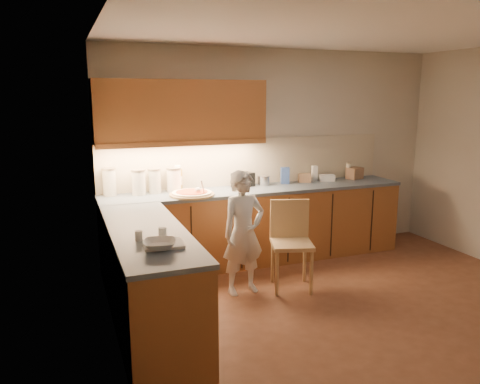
{
  "coord_description": "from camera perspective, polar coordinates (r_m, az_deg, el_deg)",
  "views": [
    {
      "loc": [
        -2.58,
        -3.43,
        2.03
      ],
      "look_at": [
        -0.8,
        1.2,
        1.0
      ],
      "focal_mm": 35.0,
      "sensor_mm": 36.0,
      "label": 1
    }
  ],
  "objects": [
    {
      "name": "l_counter",
      "position": [
        5.2,
        -1.46,
        -5.82
      ],
      "size": [
        3.77,
        2.62,
        0.92
      ],
      "color": "#985A2C",
      "rests_on": "ground"
    },
    {
      "name": "mixing_bowl",
      "position": [
        3.52,
        -9.77,
        -6.32
      ],
      "size": [
        0.29,
        0.29,
        0.06
      ],
      "primitive_type": "imported",
      "rotation": [
        0.0,
        0.0,
        -0.21
      ],
      "color": "silver",
      "rests_on": "l_counter"
    },
    {
      "name": "tall_jar",
      "position": [
        6.49,
        13.06,
        2.56
      ],
      "size": [
        0.07,
        0.07,
        0.21
      ],
      "rotation": [
        0.0,
        0.0,
        0.11
      ],
      "color": "silver",
      "rests_on": "l_counter"
    },
    {
      "name": "canister_d",
      "position": [
        5.51,
        -8.07,
        1.52
      ],
      "size": [
        0.18,
        0.18,
        0.28
      ],
      "rotation": [
        0.0,
        0.0,
        0.22
      ],
      "color": "white",
      "rests_on": "l_counter"
    },
    {
      "name": "steel_pot",
      "position": [
        5.87,
        2.88,
        1.43
      ],
      "size": [
        0.16,
        0.16,
        0.12
      ],
      "color": "silver",
      "rests_on": "l_counter"
    },
    {
      "name": "pizza_on_board",
      "position": [
        5.29,
        -5.86,
        -0.19
      ],
      "size": [
        0.51,
        0.51,
        0.21
      ],
      "rotation": [
        0.0,
        0.0,
        -0.31
      ],
      "color": "#A48552",
      "rests_on": "l_counter"
    },
    {
      "name": "toaster",
      "position": [
        5.76,
        0.37,
        1.49
      ],
      "size": [
        0.3,
        0.23,
        0.18
      ],
      "rotation": [
        0.0,
        0.0,
        0.32
      ],
      "color": "black",
      "rests_on": "l_counter"
    },
    {
      "name": "oil_jug",
      "position": [
        5.56,
        -7.58,
        1.57
      ],
      "size": [
        0.12,
        0.1,
        0.3
      ],
      "rotation": [
        0.0,
        0.0,
        -0.35
      ],
      "color": "#AD8922",
      "rests_on": "l_counter"
    },
    {
      "name": "spice_jar_b",
      "position": [
        3.76,
        -9.43,
        -4.95
      ],
      "size": [
        0.08,
        0.08,
        0.09
      ],
      "primitive_type": "cylinder",
      "rotation": [
        0.0,
        0.0,
        0.26
      ],
      "color": "white",
      "rests_on": "l_counter"
    },
    {
      "name": "wooden_chair",
      "position": [
        5.03,
        6.21,
        -5.55
      ],
      "size": [
        0.53,
        0.53,
        0.93
      ],
      "rotation": [
        0.0,
        0.0,
        -0.31
      ],
      "color": "tan",
      "rests_on": "ground"
    },
    {
      "name": "room",
      "position": [
        4.31,
        15.97,
        6.56
      ],
      "size": [
        4.54,
        4.5,
        2.62
      ],
      "color": "brown",
      "rests_on": "ground"
    },
    {
      "name": "card_box_a",
      "position": [
        6.13,
        7.87,
        1.71
      ],
      "size": [
        0.18,
        0.16,
        0.11
      ],
      "primitive_type": "cube",
      "rotation": [
        0.0,
        0.0,
        -0.36
      ],
      "color": "#A97F5B",
      "rests_on": "l_counter"
    },
    {
      "name": "card_box_b",
      "position": [
        6.5,
        13.8,
        2.25
      ],
      "size": [
        0.23,
        0.2,
        0.15
      ],
      "primitive_type": "cube",
      "rotation": [
        0.0,
        0.0,
        0.28
      ],
      "color": "#977051",
      "rests_on": "l_counter"
    },
    {
      "name": "child",
      "position": [
        4.81,
        0.42,
        -5.0
      ],
      "size": [
        0.51,
        0.37,
        1.29
      ],
      "primitive_type": "imported",
      "rotation": [
        0.0,
        0.0,
        0.13
      ],
      "color": "silver",
      "rests_on": "ground"
    },
    {
      "name": "canister_b",
      "position": [
        5.41,
        -12.25,
        1.2
      ],
      "size": [
        0.17,
        0.17,
        0.29
      ],
      "rotation": [
        0.0,
        0.0,
        0.16
      ],
      "color": "beige",
      "rests_on": "l_counter"
    },
    {
      "name": "canister_c",
      "position": [
        5.46,
        -10.38,
        1.36
      ],
      "size": [
        0.15,
        0.15,
        0.29
      ],
      "rotation": [
        0.0,
        0.0,
        0.12
      ],
      "color": "beige",
      "rests_on": "l_counter"
    },
    {
      "name": "upper_cabinets",
      "position": [
        5.42,
        -7.18,
        9.72
      ],
      "size": [
        1.95,
        0.36,
        0.73
      ],
      "color": "#985A2C",
      "rests_on": "ground"
    },
    {
      "name": "flat_pack",
      "position": [
        6.27,
        10.49,
        1.71
      ],
      "size": [
        0.23,
        0.19,
        0.08
      ],
      "primitive_type": "cube",
      "rotation": [
        0.0,
        0.0,
        -0.31
      ],
      "color": "silver",
      "rests_on": "l_counter"
    },
    {
      "name": "blue_box",
      "position": [
        5.98,
        5.5,
        2.01
      ],
      "size": [
        0.12,
        0.1,
        0.21
      ],
      "primitive_type": "cube",
      "rotation": [
        0.0,
        0.0,
        -0.3
      ],
      "color": "#314D94",
      "rests_on": "l_counter"
    },
    {
      "name": "spice_jar_a",
      "position": [
        3.73,
        -12.24,
        -5.24
      ],
      "size": [
        0.08,
        0.08,
        0.08
      ],
      "primitive_type": "cylinder",
      "rotation": [
        0.0,
        0.0,
        0.42
      ],
      "color": "silver",
      "rests_on": "l_counter"
    },
    {
      "name": "canister_a",
      "position": [
        5.43,
        -15.63,
        1.21
      ],
      "size": [
        0.16,
        0.16,
        0.31
      ],
      "rotation": [
        0.0,
        0.0,
        0.23
      ],
      "color": "beige",
      "rests_on": "l_counter"
    },
    {
      "name": "backsplash",
      "position": [
        5.9,
        1.12,
        3.75
      ],
      "size": [
        3.75,
        0.02,
        0.58
      ],
      "primitive_type": "cube",
      "color": "beige",
      "rests_on": "l_counter"
    },
    {
      "name": "white_bottle",
      "position": [
        6.24,
        9.06,
        2.27
      ],
      "size": [
        0.07,
        0.07,
        0.2
      ],
      "primitive_type": "cube",
      "rotation": [
        0.0,
        0.0,
        -0.14
      ],
      "color": "white",
      "rests_on": "l_counter"
    },
    {
      "name": "dough_cloth",
      "position": [
        3.58,
        -9.29,
        -6.33
      ],
      "size": [
        0.31,
        0.25,
        0.02
      ],
      "primitive_type": "cube",
      "rotation": [
        0.0,
        0.0,
        -0.08
      ],
      "color": "white",
      "rests_on": "l_counter"
    }
  ]
}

